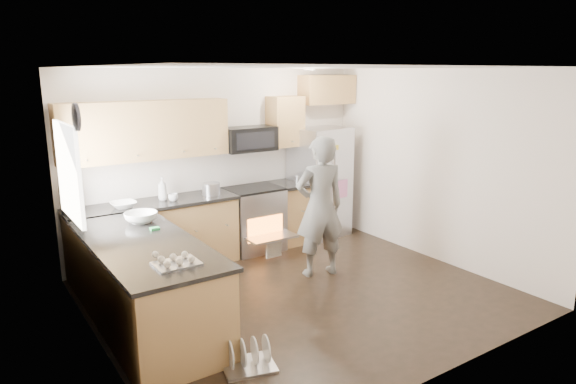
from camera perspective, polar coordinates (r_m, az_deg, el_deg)
ground at (r=6.14m, az=1.47°, el=-11.34°), size 4.50×4.50×0.00m
room_shell at (r=5.65m, az=1.17°, el=4.27°), size 4.54×4.04×2.62m
back_cabinet_run at (r=7.01m, az=-10.76°, el=-0.10°), size 4.45×0.64×2.50m
peninsula at (r=5.44m, az=-15.53°, el=-9.87°), size 0.96×2.36×1.04m
stove_range at (r=7.44m, az=-3.85°, el=-1.40°), size 0.76×0.97×1.79m
refrigerator at (r=8.06m, az=3.57°, el=1.07°), size 0.92×0.76×1.71m
person at (r=6.46m, az=3.56°, el=-1.67°), size 0.73×0.55×1.79m
dish_rack at (r=4.78m, az=-4.38°, el=-18.07°), size 0.53×0.46×0.28m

